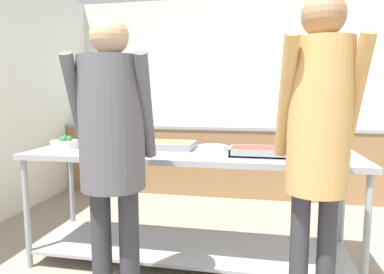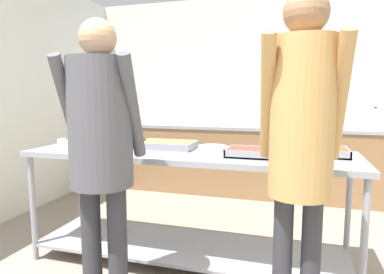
# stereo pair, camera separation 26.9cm
# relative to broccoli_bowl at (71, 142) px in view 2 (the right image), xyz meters

# --- Properties ---
(wall_rear) EXTENTS (4.31, 0.06, 2.65)m
(wall_rear) POSITION_rel_broccoli_bowl_xyz_m (1.03, 2.43, 0.40)
(wall_rear) COLOR silver
(wall_rear) RESTS_ON ground_plane
(back_counter) EXTENTS (4.15, 0.65, 0.91)m
(back_counter) POSITION_rel_broccoli_bowl_xyz_m (1.03, 2.06, -0.47)
(back_counter) COLOR olive
(back_counter) RESTS_ON ground_plane
(serving_counter) EXTENTS (2.48, 0.74, 0.89)m
(serving_counter) POSITION_rel_broccoli_bowl_xyz_m (1.03, 0.01, -0.32)
(serving_counter) COLOR gray
(serving_counter) RESTS_ON ground_plane
(broccoli_bowl) EXTENTS (0.22, 0.22, 0.10)m
(broccoli_bowl) POSITION_rel_broccoli_bowl_xyz_m (0.00, 0.00, 0.00)
(broccoli_bowl) COLOR silver
(broccoli_bowl) RESTS_ON serving_counter
(sauce_pan) EXTENTS (0.41, 0.27, 0.07)m
(sauce_pan) POSITION_rel_broccoli_bowl_xyz_m (0.35, 0.14, 0.00)
(sauce_pan) COLOR gray
(sauce_pan) RESTS_ON serving_counter
(serving_tray_greens) EXTENTS (0.46, 0.31, 0.05)m
(serving_tray_greens) POSITION_rel_broccoli_bowl_xyz_m (0.82, 0.13, -0.01)
(serving_tray_greens) COLOR gray
(serving_tray_greens) RESTS_ON serving_counter
(plate_stack) EXTENTS (0.23, 0.23, 0.04)m
(plate_stack) POSITION_rel_broccoli_bowl_xyz_m (1.20, 0.12, -0.02)
(plate_stack) COLOR white
(plate_stack) RESTS_ON serving_counter
(serving_tray_vegetables) EXTENTS (0.42, 0.28, 0.05)m
(serving_tray_vegetables) POSITION_rel_broccoli_bowl_xyz_m (1.56, -0.03, -0.01)
(serving_tray_vegetables) COLOR gray
(serving_tray_vegetables) RESTS_ON serving_counter
(serving_tray_roast) EXTENTS (0.38, 0.33, 0.05)m
(serving_tray_roast) POSITION_rel_broccoli_bowl_xyz_m (1.99, 0.16, -0.01)
(serving_tray_roast) COLOR gray
(serving_tray_roast) RESTS_ON serving_counter
(guest_serving_left) EXTENTS (0.50, 0.39, 1.74)m
(guest_serving_left) POSITION_rel_broccoli_bowl_xyz_m (0.75, -0.74, 0.15)
(guest_serving_left) COLOR #2D2D33
(guest_serving_left) RESTS_ON ground_plane
(guest_serving_right) EXTENTS (0.41, 0.36, 1.80)m
(guest_serving_right) POSITION_rel_broccoli_bowl_xyz_m (1.84, -0.73, 0.21)
(guest_serving_right) COLOR #2D2D33
(guest_serving_right) RESTS_ON ground_plane
(water_bottle) EXTENTS (0.08, 0.08, 0.26)m
(water_bottle) POSITION_rel_broccoli_bowl_xyz_m (2.70, 1.99, 0.11)
(water_bottle) COLOR silver
(water_bottle) RESTS_ON back_counter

